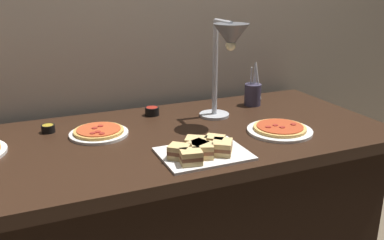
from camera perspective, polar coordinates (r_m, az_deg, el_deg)
The scene contains 9 objects.
back_wall at distance 2.12m, azimuth -8.42°, elevation 13.66°, with size 4.40×0.04×2.40m, color tan.
buffet_table at distance 1.91m, azimuth -3.24°, elevation -12.57°, with size 1.90×0.84×0.76m.
heat_lamp at distance 1.81m, azimuth 4.88°, elevation 9.94°, with size 0.15×0.29×0.45m.
pizza_plate_center at distance 1.78m, azimuth -12.51°, elevation -1.63°, with size 0.24×0.24×0.03m.
pizza_plate_raised_stand at distance 1.81m, azimuth 11.80°, elevation -1.25°, with size 0.28×0.28×0.03m.
sandwich_platter at distance 1.53m, azimuth 1.37°, elevation -4.14°, with size 0.32×0.24×0.06m.
sauce_cup_near at distance 2.00m, azimuth -5.43°, elevation 1.24°, with size 0.07×0.07×0.04m.
sauce_cup_far at distance 1.87m, azimuth -18.92°, elevation -1.07°, with size 0.06×0.06×0.03m.
utensil_holder at distance 2.17m, azimuth 8.24°, elevation 3.51°, with size 0.08×0.08×0.22m.
Camera 1 is at (-0.55, -1.55, 1.38)m, focal length 39.35 mm.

